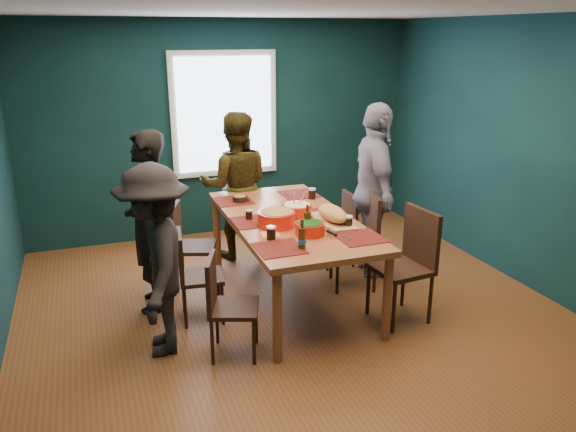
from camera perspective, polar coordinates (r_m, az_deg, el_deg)
name	(u,v)px	position (r m, az deg, el deg)	size (l,w,h in m)	color
room	(283,165)	(5.15, -0.48, 5.18)	(5.01, 5.01, 2.71)	brown
dining_table	(290,225)	(5.37, 0.25, -0.97)	(1.15, 2.25, 0.85)	#99522D
chair_left_far	(186,239)	(5.83, -10.28, -2.34)	(0.51, 0.51, 0.88)	#311A10
chair_left_mid	(192,269)	(5.15, -9.74, -5.35)	(0.43, 0.43, 0.85)	#311A10
chair_left_near	(224,299)	(4.57, -6.56, -8.35)	(0.49, 0.49, 0.85)	#311A10
chair_right_far	(342,223)	(6.36, 5.51, -0.72)	(0.38, 0.38, 0.82)	#311A10
chair_right_mid	(363,233)	(5.79, 7.59, -1.75)	(0.54, 0.54, 0.98)	#311A10
chair_right_near	(410,256)	(5.20, 12.30, -4.03)	(0.51, 0.51, 1.03)	#311A10
person_far_left	(148,222)	(5.36, -14.01, -0.59)	(0.62, 0.41, 1.71)	black
person_back	(236,186)	(6.48, -5.34, 3.06)	(0.83, 0.64, 1.70)	black
person_right	(375,191)	(6.00, 8.78, 2.50)	(1.09, 0.45, 1.86)	silver
person_near_left	(156,261)	(4.61, -13.29, -4.47)	(1.02, 0.59, 1.58)	black
bowl_salad	(276,218)	(5.09, -1.18, -0.21)	(0.34, 0.34, 0.14)	red
bowl_dumpling	(297,210)	(5.37, 0.92, 0.65)	(0.29, 0.29, 0.27)	red
bowl_herbs	(310,228)	(4.88, 2.25, -1.22)	(0.26, 0.26, 0.11)	red
cutting_board	(332,215)	(5.20, 4.53, 0.09)	(0.35, 0.72, 0.16)	tan
small_bowl	(240,199)	(5.86, -4.90, 1.78)	(0.15, 0.15, 0.06)	black
beer_bottle_a	(302,238)	(4.56, 1.43, -2.26)	(0.07, 0.07, 0.25)	#42240B
beer_bottle_b	(307,221)	(4.97, 1.97, -0.47)	(0.06, 0.06, 0.24)	#42240B
cola_glass_a	(271,232)	(4.77, -1.73, -1.67)	(0.08, 0.08, 0.12)	black
cola_glass_b	(348,221)	(5.08, 6.15, -0.53)	(0.08, 0.08, 0.11)	black
cola_glass_c	(312,193)	(5.94, 2.45, 2.34)	(0.08, 0.08, 0.11)	black
cola_glass_d	(249,214)	(5.29, -3.99, 0.19)	(0.07, 0.07, 0.10)	black
napkin_a	(321,211)	(5.55, 3.41, 0.54)	(0.14, 0.14, 0.00)	#FF806B
napkin_b	(271,234)	(4.90, -1.79, -1.87)	(0.16, 0.16, 0.00)	#FF806B
napkin_c	(360,239)	(4.83, 7.31, -2.33)	(0.15, 0.15, 0.00)	#FF806B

